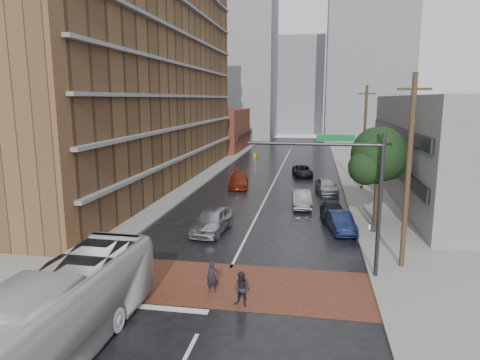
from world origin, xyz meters
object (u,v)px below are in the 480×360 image
(car_travel_c, at_px, (238,180))
(suv_travel, at_px, (303,171))
(transit_bus, at_px, (52,319))
(pedestrian_a, at_px, (212,278))
(car_travel_b, at_px, (302,199))
(car_travel_a, at_px, (212,220))
(car_parked_mid, at_px, (332,211))
(pedestrian_b, at_px, (242,289))
(car_parked_near, at_px, (340,222))
(car_parked_far, at_px, (326,186))

(car_travel_c, distance_m, suv_travel, 9.52)
(transit_bus, xyz_separation_m, pedestrian_a, (4.01, 6.00, -0.82))
(car_travel_b, distance_m, suv_travel, 14.46)
(car_travel_a, height_order, car_parked_mid, car_travel_a)
(pedestrian_b, bearing_deg, car_parked_near, 84.18)
(car_travel_a, bearing_deg, pedestrian_b, -65.29)
(car_travel_c, bearing_deg, pedestrian_a, -89.88)
(car_parked_near, bearing_deg, car_travel_b, 103.68)
(car_parked_far, bearing_deg, car_travel_a, -128.01)
(pedestrian_b, bearing_deg, car_parked_far, 96.63)
(pedestrian_a, xyz_separation_m, car_travel_c, (-3.01, 23.67, -0.04))
(car_travel_c, bearing_deg, car_travel_a, -93.81)
(car_parked_near, xyz_separation_m, car_parked_far, (-0.65, 11.60, 0.10))
(suv_travel, bearing_deg, pedestrian_b, -101.36)
(car_parked_far, bearing_deg, pedestrian_b, -107.58)
(car_travel_c, relative_size, car_parked_near, 1.19)
(pedestrian_a, bearing_deg, suv_travel, 62.49)
(car_parked_near, bearing_deg, suv_travel, 87.99)
(pedestrian_b, height_order, car_parked_near, pedestrian_b)
(transit_bus, bearing_deg, car_travel_b, 72.90)
(car_travel_b, bearing_deg, car_travel_c, 127.31)
(transit_bus, bearing_deg, car_parked_mid, 64.62)
(suv_travel, bearing_deg, car_travel_c, -138.79)
(transit_bus, height_order, car_travel_b, transit_bus)
(car_travel_b, xyz_separation_m, car_parked_mid, (2.34, -2.95, -0.10))
(car_parked_far, bearing_deg, car_parked_near, -94.33)
(car_travel_c, distance_m, car_parked_far, 8.79)
(pedestrian_a, relative_size, pedestrian_b, 0.96)
(suv_travel, xyz_separation_m, car_parked_near, (3.12, -20.56, 0.04))
(pedestrian_b, bearing_deg, car_travel_b, 100.26)
(pedestrian_a, relative_size, car_travel_b, 0.35)
(pedestrian_b, xyz_separation_m, suv_travel, (1.61, 31.97, -0.15))
(transit_bus, relative_size, car_parked_near, 2.78)
(pedestrian_b, relative_size, car_travel_b, 0.37)
(car_travel_c, bearing_deg, transit_bus, -99.05)
(car_parked_mid, bearing_deg, car_travel_a, -152.08)
(pedestrian_b, relative_size, car_parked_far, 0.34)
(car_travel_a, relative_size, car_parked_near, 1.20)
(car_travel_c, xyz_separation_m, car_parked_near, (9.27, -13.30, -0.03))
(pedestrian_b, relative_size, car_travel_a, 0.32)
(car_parked_near, bearing_deg, car_travel_a, -179.93)
(car_parked_mid, bearing_deg, transit_bus, -119.54)
(car_parked_near, distance_m, car_parked_far, 11.62)
(pedestrian_a, distance_m, car_parked_near, 12.12)
(car_travel_a, height_order, suv_travel, car_travel_a)
(car_travel_a, relative_size, car_travel_c, 1.01)
(car_travel_b, relative_size, car_travel_c, 0.88)
(pedestrian_a, height_order, pedestrian_b, pedestrian_b)
(transit_bus, xyz_separation_m, car_travel_a, (1.86, 14.78, -0.73))
(pedestrian_a, distance_m, suv_travel, 31.09)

